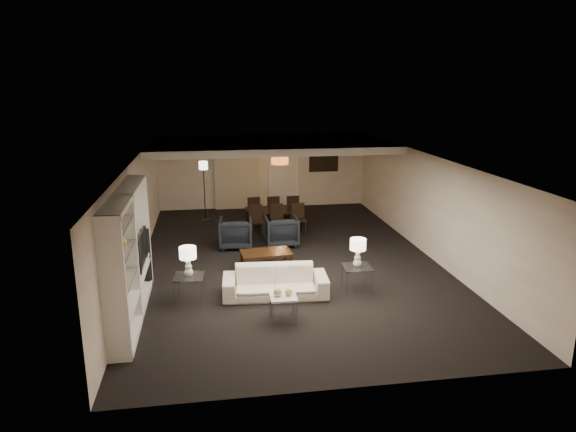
{
  "coord_description": "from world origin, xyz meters",
  "views": [
    {
      "loc": [
        -1.84,
        -11.7,
        4.22
      ],
      "look_at": [
        0.0,
        0.0,
        1.1
      ],
      "focal_mm": 32.0,
      "sensor_mm": 36.0,
      "label": 1
    }
  ],
  "objects_px": {
    "table_lamp_right": "(358,253)",
    "floor_lamp": "(204,191)",
    "vase_blue": "(119,280)",
    "floor_speaker": "(146,258)",
    "coffee_table": "(266,260)",
    "chair_fm": "(272,209)",
    "chair_fl": "(253,210)",
    "table_lamp_left": "(188,262)",
    "chair_nl": "(257,221)",
    "side_table_left": "(190,289)",
    "armchair_left": "(236,233)",
    "marble_table": "(283,308)",
    "sofa": "(275,282)",
    "side_table_right": "(357,279)",
    "armchair_right": "(281,231)",
    "vase_amber": "(122,240)",
    "chair_fr": "(292,208)",
    "chair_nm": "(278,220)",
    "chair_nr": "(299,219)",
    "television": "(136,249)",
    "pendant_light": "(280,160)"
  },
  "relations": [
    {
      "from": "vase_amber",
      "to": "chair_fl",
      "type": "bearing_deg",
      "value": 67.28
    },
    {
      "from": "armchair_left",
      "to": "chair_nl",
      "type": "relative_size",
      "value": 0.99
    },
    {
      "from": "marble_table",
      "to": "chair_nm",
      "type": "bearing_deg",
      "value": 83.15
    },
    {
      "from": "chair_fl",
      "to": "table_lamp_left",
      "type": "bearing_deg",
      "value": 64.83
    },
    {
      "from": "pendant_light",
      "to": "table_lamp_left",
      "type": "height_order",
      "value": "pendant_light"
    },
    {
      "from": "vase_amber",
      "to": "chair_nr",
      "type": "relative_size",
      "value": 0.18
    },
    {
      "from": "table_lamp_right",
      "to": "vase_blue",
      "type": "height_order",
      "value": "vase_blue"
    },
    {
      "from": "chair_nl",
      "to": "chair_fm",
      "type": "xyz_separation_m",
      "value": [
        0.6,
        1.3,
        0.0
      ]
    },
    {
      "from": "side_table_right",
      "to": "chair_fr",
      "type": "bearing_deg",
      "value": 94.72
    },
    {
      "from": "floor_lamp",
      "to": "pendant_light",
      "type": "bearing_deg",
      "value": -12.36
    },
    {
      "from": "coffee_table",
      "to": "vase_blue",
      "type": "xyz_separation_m",
      "value": [
        -2.71,
        -3.21,
        0.95
      ]
    },
    {
      "from": "side_table_left",
      "to": "chair_fr",
      "type": "relative_size",
      "value": 0.67
    },
    {
      "from": "chair_nl",
      "to": "chair_nr",
      "type": "xyz_separation_m",
      "value": [
        1.2,
        0.0,
        0.0
      ]
    },
    {
      "from": "marble_table",
      "to": "television",
      "type": "relative_size",
      "value": 0.43
    },
    {
      "from": "side_table_right",
      "to": "chair_nl",
      "type": "distance_m",
      "value": 4.56
    },
    {
      "from": "vase_blue",
      "to": "floor_speaker",
      "type": "xyz_separation_m",
      "value": [
        0.11,
        2.58,
        -0.52
      ]
    },
    {
      "from": "armchair_right",
      "to": "chair_fm",
      "type": "xyz_separation_m",
      "value": [
        0.04,
        2.24,
        0.04
      ]
    },
    {
      "from": "table_lamp_right",
      "to": "floor_speaker",
      "type": "bearing_deg",
      "value": 167.41
    },
    {
      "from": "chair_nr",
      "to": "chair_fm",
      "type": "relative_size",
      "value": 1.0
    },
    {
      "from": "coffee_table",
      "to": "side_table_left",
      "type": "relative_size",
      "value": 2.0
    },
    {
      "from": "armchair_left",
      "to": "side_table_right",
      "type": "height_order",
      "value": "armchair_left"
    },
    {
      "from": "sofa",
      "to": "armchair_left",
      "type": "xyz_separation_m",
      "value": [
        -0.6,
        3.3,
        0.08
      ]
    },
    {
      "from": "armchair_left",
      "to": "television",
      "type": "relative_size",
      "value": 0.77
    },
    {
      "from": "marble_table",
      "to": "chair_fm",
      "type": "xyz_separation_m",
      "value": [
        0.64,
        6.64,
        0.19
      ]
    },
    {
      "from": "chair_nl",
      "to": "marble_table",
      "type": "bearing_deg",
      "value": -94.1
    },
    {
      "from": "side_table_right",
      "to": "vase_blue",
      "type": "distance_m",
      "value": 4.78
    },
    {
      "from": "vase_blue",
      "to": "chair_nl",
      "type": "distance_m",
      "value": 6.51
    },
    {
      "from": "coffee_table",
      "to": "chair_fm",
      "type": "xyz_separation_m",
      "value": [
        0.64,
        3.94,
        0.22
      ]
    },
    {
      "from": "floor_lamp",
      "to": "chair_fl",
      "type": "bearing_deg",
      "value": -22.55
    },
    {
      "from": "side_table_right",
      "to": "marble_table",
      "type": "bearing_deg",
      "value": -147.09
    },
    {
      "from": "marble_table",
      "to": "floor_lamp",
      "type": "xyz_separation_m",
      "value": [
        -1.39,
        7.24,
        0.69
      ]
    },
    {
      "from": "table_lamp_right",
      "to": "marble_table",
      "type": "bearing_deg",
      "value": -147.09
    },
    {
      "from": "side_table_right",
      "to": "table_lamp_right",
      "type": "bearing_deg",
      "value": 0.0
    },
    {
      "from": "vase_blue",
      "to": "chair_nm",
      "type": "relative_size",
      "value": 0.22
    },
    {
      "from": "vase_blue",
      "to": "table_lamp_right",
      "type": "bearing_deg",
      "value": 20.08
    },
    {
      "from": "marble_table",
      "to": "vase_blue",
      "type": "bearing_deg",
      "value": -169.28
    },
    {
      "from": "table_lamp_left",
      "to": "floor_speaker",
      "type": "distance_m",
      "value": 1.34
    },
    {
      "from": "armchair_right",
      "to": "chair_nl",
      "type": "xyz_separation_m",
      "value": [
        -0.56,
        0.94,
        0.04
      ]
    },
    {
      "from": "chair_nr",
      "to": "chair_fm",
      "type": "distance_m",
      "value": 1.43
    },
    {
      "from": "side_table_right",
      "to": "sofa",
      "type": "bearing_deg",
      "value": 180.0
    },
    {
      "from": "armchair_left",
      "to": "chair_fm",
      "type": "xyz_separation_m",
      "value": [
        1.24,
        2.24,
        0.04
      ]
    },
    {
      "from": "side_table_right",
      "to": "vase_amber",
      "type": "relative_size",
      "value": 3.67
    },
    {
      "from": "chair_fr",
      "to": "table_lamp_left",
      "type": "bearing_deg",
      "value": 57.79
    },
    {
      "from": "coffee_table",
      "to": "chair_fr",
      "type": "distance_m",
      "value": 4.14
    },
    {
      "from": "chair_nl",
      "to": "side_table_left",
      "type": "bearing_deg",
      "value": -115.97
    },
    {
      "from": "armchair_left",
      "to": "armchair_right",
      "type": "bearing_deg",
      "value": -175.2
    },
    {
      "from": "chair_nl",
      "to": "sofa",
      "type": "bearing_deg",
      "value": -94.22
    },
    {
      "from": "coffee_table",
      "to": "chair_nr",
      "type": "xyz_separation_m",
      "value": [
        1.24,
        2.64,
        0.22
      ]
    },
    {
      "from": "chair_fr",
      "to": "coffee_table",
      "type": "bearing_deg",
      "value": 68.26
    },
    {
      "from": "table_lamp_right",
      "to": "floor_lamp",
      "type": "height_order",
      "value": "floor_lamp"
    }
  ]
}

